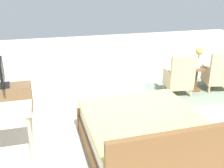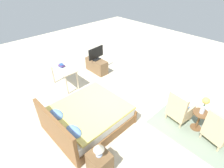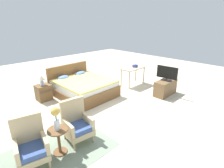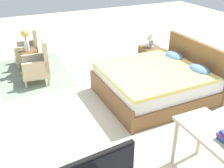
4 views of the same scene
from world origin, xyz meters
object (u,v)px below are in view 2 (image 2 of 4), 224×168
armchair_by_window_left (218,131)px  nightstand (100,163)px  flower_vase (205,104)px  bed (87,117)px  side_table (199,119)px  tv_stand (97,66)px  vanity_desk (64,71)px  book_stack (62,66)px  tv_flatscreen (96,54)px  armchair_by_window_right (179,110)px  table_lamp (99,148)px

armchair_by_window_left → nightstand: (1.37, 2.50, -0.12)m
flower_vase → armchair_by_window_left: bearing=167.0°
bed → side_table: 2.90m
armchair_by_window_left → tv_stand: 4.64m
nightstand → vanity_desk: vanity_desk is taller
side_table → book_stack: bearing=18.9°
side_table → tv_flatscreen: tv_flatscreen is taller
tv_stand → book_stack: (0.08, 1.45, 0.51)m
armchair_by_window_right → vanity_desk: (3.62, 1.34, 0.24)m
book_stack → tv_flatscreen: bearing=-93.2°
side_table → flower_vase: bearing=90.0°
armchair_by_window_right → nightstand: size_ratio=1.74×
flower_vase → tv_flatscreen: size_ratio=0.65×
bed → armchair_by_window_right: size_ratio=2.16×
armchair_by_window_left → vanity_desk: size_ratio=0.88×
bed → armchair_by_window_right: bearing=-128.9°
table_lamp → tv_flatscreen: size_ratio=0.45×
nightstand → vanity_desk: 3.46m
table_lamp → bed: bearing=-26.1°
nightstand → table_lamp: table_lamp is taller
nightstand → tv_flatscreen: (3.27, -2.62, 0.53)m
bed → tv_flatscreen: 2.96m
flower_vase → bed: bearing=44.7°
bed → side_table: bed is taller
bed → book_stack: (2.17, -0.59, 0.48)m
nightstand → armchair_by_window_right: bearing=-98.5°
bed → vanity_desk: bed is taller
side_table → book_stack: 4.49m
nightstand → tv_flatscreen: 4.22m
table_lamp → tv_flatscreen: tv_flatscreen is taller
bed → nightstand: (-1.18, 0.58, -0.03)m
bed → side_table: bearing=-135.3°
armchair_by_window_left → book_stack: bearing=15.8°
flower_vase → vanity_desk: (4.13, 1.46, -0.22)m
table_lamp → book_stack: bearing=-19.2°
nightstand → tv_stand: bearing=-38.7°
book_stack → tv_stand: bearing=-93.3°
bed → side_table: (-2.06, -2.04, 0.05)m
tv_stand → tv_flatscreen: 0.53m
table_lamp → vanity_desk: bearing=-19.6°
flower_vase → table_lamp: flower_vase is taller
side_table → vanity_desk: bearing=19.4°
side_table → nightstand: (0.88, 2.61, -0.08)m
flower_vase → tv_stand: 4.19m
armchair_by_window_right → vanity_desk: bearing=20.3°
tv_flatscreen → book_stack: tv_flatscreen is taller
armchair_by_window_left → tv_stand: bearing=-1.4°
bed → armchair_by_window_left: 3.19m
vanity_desk → table_lamp: bearing=160.4°
bed → flower_vase: 2.95m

